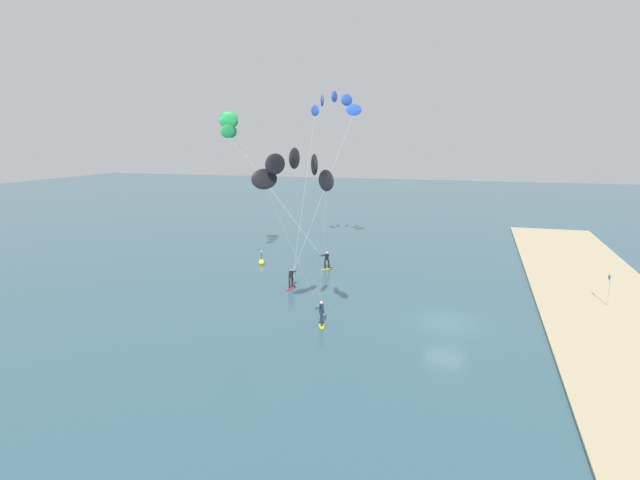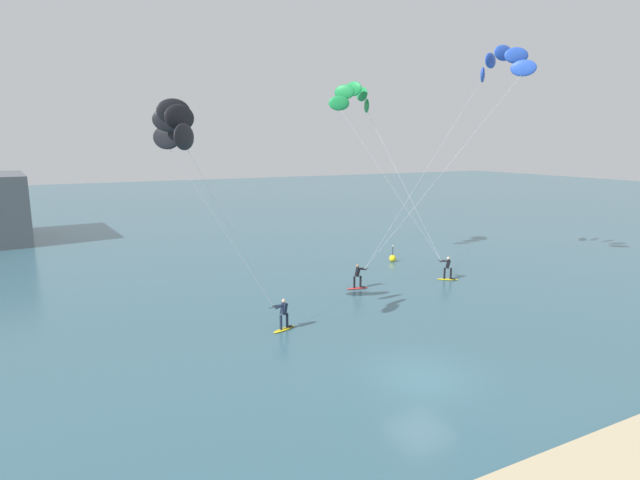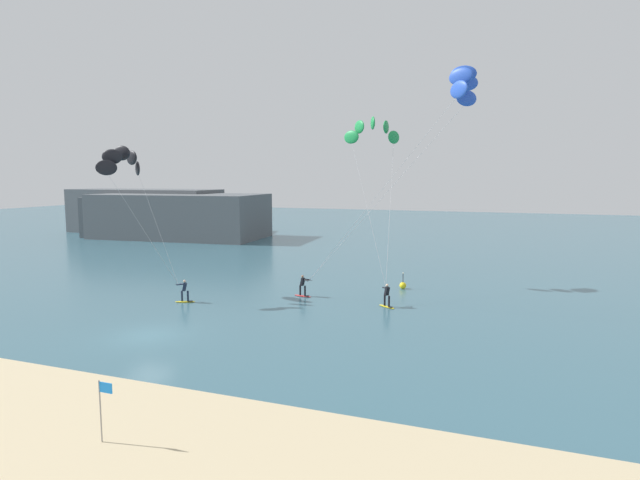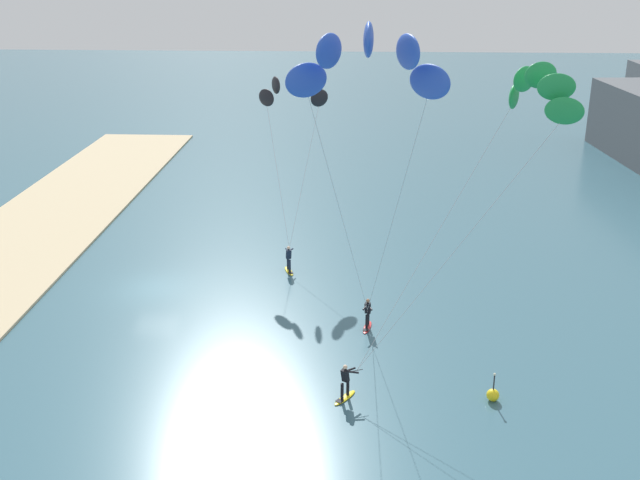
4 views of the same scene
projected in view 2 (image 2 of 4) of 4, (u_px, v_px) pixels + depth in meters
ground_plane at (421, 378)px, 21.20m from camera, size 240.00×240.00×0.00m
kitesurfer_nearshore at (357, 104)px, 39.21m from camera, size 6.43×9.92×14.26m
kitesurfer_mid_water at (497, 71)px, 36.16m from camera, size 13.28×5.32×16.44m
kitesurfer_far_out at (180, 136)px, 22.54m from camera, size 6.65×4.66×11.52m
marker_buoy at (393, 258)px, 41.93m from camera, size 0.56×0.56×1.38m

